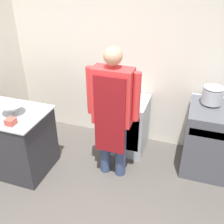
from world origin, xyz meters
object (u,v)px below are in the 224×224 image
person_cook (113,109)px  fridge_unit (127,125)px  mixing_bowl (12,109)px  plastic_tub (11,122)px  stock_pot (213,94)px  stove (220,141)px

person_cook → fridge_unit: bearing=87.8°
person_cook → mixing_bowl: person_cook is taller
mixing_bowl → person_cook: bearing=14.4°
person_cook → plastic_tub: (-1.06, -0.53, -0.08)m
fridge_unit → stock_pot: 1.27m
stove → stock_pot: 0.64m
fridge_unit → mixing_bowl: size_ratio=2.80×
stock_pot → mixing_bowl: bearing=-157.7°
stove → fridge_unit: 1.29m
stove → mixing_bowl: mixing_bowl is taller
stove → plastic_tub: (-2.37, -1.04, 0.45)m
plastic_tub → stock_pot: size_ratio=0.41×
fridge_unit → mixing_bowl: 1.61m
person_cook → plastic_tub: 1.18m
fridge_unit → mixing_bowl: (-1.22, -0.91, 0.53)m
plastic_tub → person_cook: bearing=26.5°
mixing_bowl → stock_pot: 2.50m
fridge_unit → mixing_bowl: mixing_bowl is taller
plastic_tub → fridge_unit: bearing=46.3°
fridge_unit → stock_pot: bearing=1.8°
mixing_bowl → plastic_tub: size_ratio=2.74×
mixing_bowl → stock_pot: stock_pot is taller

